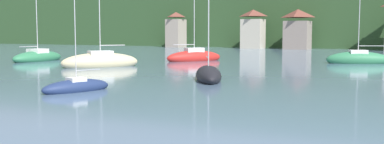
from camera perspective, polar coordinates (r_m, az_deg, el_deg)
wooded_hillside at (r=143.73m, az=19.03°, el=7.07°), size 352.00×70.27×40.74m
shore_building_west at (r=110.34m, az=-2.10°, el=5.44°), size 3.82×4.87×8.77m
shore_building_westcentral at (r=102.24m, az=7.92°, el=5.46°), size 4.92×4.66×8.92m
shore_building_central at (r=100.06m, az=13.53°, el=5.35°), size 5.47×5.81×8.80m
sailboat_far_0 at (r=47.99m, az=-11.80°, el=1.30°), size 7.01×8.28×12.03m
sailboat_mid_1 at (r=28.34m, az=-14.77°, el=-1.90°), size 2.77×4.77×7.22m
sailboat_far_2 at (r=56.93m, az=0.29°, el=1.95°), size 6.16×7.73×11.41m
sailboat_mid_4 at (r=34.10m, az=2.14°, el=-0.43°), size 5.07×7.36×8.81m
sailboat_far_6 at (r=55.85m, az=20.73°, el=1.56°), size 7.71×4.67×10.78m
sailboat_far_8 at (r=60.03m, az=-19.36°, el=1.80°), size 3.03×8.28×9.72m
mooring_buoy_mid at (r=55.41m, az=-14.44°, el=1.19°), size 0.53×0.53×0.53m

